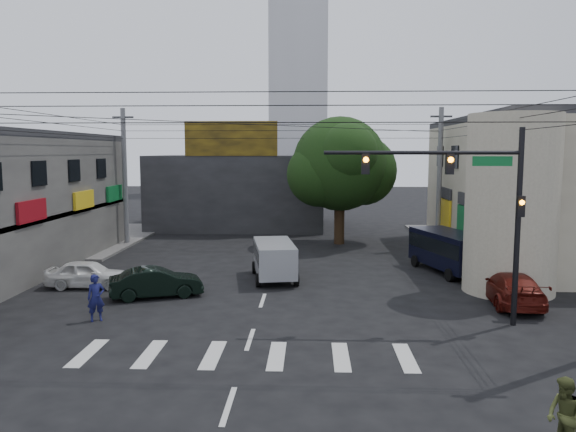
# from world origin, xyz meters

# --- Properties ---
(ground) EXTENTS (160.00, 160.00, 0.00)m
(ground) POSITION_xyz_m (0.00, 0.00, 0.00)
(ground) COLOR black
(ground) RESTS_ON ground
(sidewalk_far_left) EXTENTS (16.00, 16.00, 0.15)m
(sidewalk_far_left) POSITION_xyz_m (-18.00, 18.00, 0.07)
(sidewalk_far_left) COLOR #514F4C
(sidewalk_far_left) RESTS_ON ground
(sidewalk_far_right) EXTENTS (16.00, 16.00, 0.15)m
(sidewalk_far_right) POSITION_xyz_m (18.00, 18.00, 0.07)
(sidewalk_far_right) COLOR #514F4C
(sidewalk_far_right) RESTS_ON ground
(building_right) EXTENTS (14.00, 18.00, 8.00)m
(building_right) POSITION_xyz_m (18.00, 13.00, 4.00)
(building_right) COLOR #9E947D
(building_right) RESTS_ON ground
(corner_column) EXTENTS (4.00, 4.00, 8.00)m
(corner_column) POSITION_xyz_m (11.00, 4.00, 4.00)
(corner_column) COLOR #9E947D
(corner_column) RESTS_ON ground
(building_far) EXTENTS (14.00, 10.00, 6.00)m
(building_far) POSITION_xyz_m (-4.00, 26.00, 3.00)
(building_far) COLOR #232326
(building_far) RESTS_ON ground
(billboard) EXTENTS (7.00, 0.30, 2.60)m
(billboard) POSITION_xyz_m (-4.00, 21.10, 7.30)
(billboard) COLOR olive
(billboard) RESTS_ON building_far
(tower_distant) EXTENTS (9.00, 9.00, 44.00)m
(tower_distant) POSITION_xyz_m (0.00, 70.00, 22.00)
(tower_distant) COLOR silver
(tower_distant) RESTS_ON ground
(street_tree) EXTENTS (6.40, 6.40, 8.70)m
(street_tree) POSITION_xyz_m (4.00, 17.00, 5.47)
(street_tree) COLOR black
(street_tree) RESTS_ON ground
(traffic_gantry) EXTENTS (7.10, 0.35, 7.20)m
(traffic_gantry) POSITION_xyz_m (7.82, -1.00, 4.83)
(traffic_gantry) COLOR black
(traffic_gantry) RESTS_ON ground
(utility_pole_far_left) EXTENTS (0.32, 0.32, 9.20)m
(utility_pole_far_left) POSITION_xyz_m (-10.50, 16.00, 4.60)
(utility_pole_far_left) COLOR #59595B
(utility_pole_far_left) RESTS_ON ground
(utility_pole_far_right) EXTENTS (0.32, 0.32, 9.20)m
(utility_pole_far_right) POSITION_xyz_m (10.50, 16.00, 4.60)
(utility_pole_far_right) COLOR #59595B
(utility_pole_far_right) RESTS_ON ground
(dark_sedan) EXTENTS (3.93, 4.85, 1.31)m
(dark_sedan) POSITION_xyz_m (-4.69, 2.38, 0.65)
(dark_sedan) COLOR black
(dark_sedan) RESTS_ON ground
(white_compact) EXTENTS (1.89, 3.93, 1.29)m
(white_compact) POSITION_xyz_m (-8.38, 4.00, 0.64)
(white_compact) COLOR silver
(white_compact) RESTS_ON ground
(maroon_sedan) EXTENTS (2.53, 4.93, 1.36)m
(maroon_sedan) POSITION_xyz_m (10.40, 1.86, 0.68)
(maroon_sedan) COLOR #4E100B
(maroon_sedan) RESTS_ON ground
(silver_minivan) EXTENTS (4.89, 3.17, 1.86)m
(silver_minivan) POSITION_xyz_m (0.24, 6.01, 0.93)
(silver_minivan) COLOR #9FA1A7
(silver_minivan) RESTS_ON ground
(navy_van) EXTENTS (6.45, 4.93, 2.14)m
(navy_van) POSITION_xyz_m (9.31, 7.94, 1.07)
(navy_van) COLOR black
(navy_van) RESTS_ON ground
(traffic_officer) EXTENTS (1.02, 0.99, 1.77)m
(traffic_officer) POSITION_xyz_m (-6.00, -1.13, 0.89)
(traffic_officer) COLOR #141648
(traffic_officer) RESTS_ON ground
(pedestrian_olive) EXTENTS (1.14, 1.06, 1.66)m
(pedestrian_olive) POSITION_xyz_m (7.38, -9.94, 0.83)
(pedestrian_olive) COLOR #434A22
(pedestrian_olive) RESTS_ON ground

